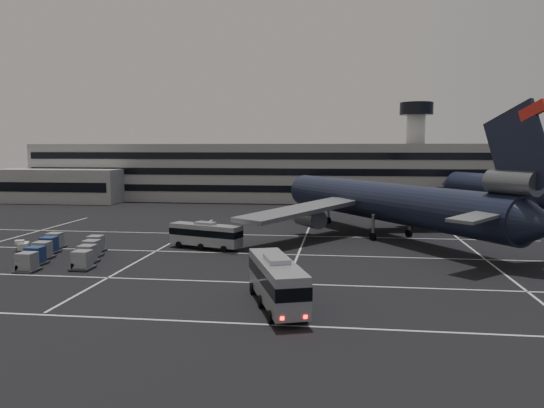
{
  "coord_description": "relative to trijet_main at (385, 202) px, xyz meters",
  "views": [
    {
      "loc": [
        17.1,
        -59.5,
        12.94
      ],
      "look_at": [
        7.32,
        15.36,
        5.0
      ],
      "focal_mm": 35.0,
      "sensor_mm": 36.0,
      "label": 1
    }
  ],
  "objects": [
    {
      "name": "hills",
      "position": [
        -5.56,
        151.4,
        -17.32
      ],
      "size": [
        352.0,
        180.0,
        44.0
      ],
      "color": "#38332B",
      "rests_on": "ground"
    },
    {
      "name": "trijet_main",
      "position": [
        0.0,
        0.0,
        0.0
      ],
      "size": [
        40.97,
        51.23,
        18.08
      ],
      "rotation": [
        0.0,
        0.0,
        0.57
      ],
      "color": "black",
      "rests_on": "ground"
    },
    {
      "name": "lane_markings",
      "position": [
        -22.6,
        -17.88,
        -5.24
      ],
      "size": [
        90.0,
        55.62,
        0.01
      ],
      "color": "silver",
      "rests_on": "ground"
    },
    {
      "name": "terminal",
      "position": [
        -26.5,
        52.54,
        1.68
      ],
      "size": [
        125.0,
        26.0,
        24.0
      ],
      "color": "gray",
      "rests_on": "ground"
    },
    {
      "name": "ground",
      "position": [
        -23.55,
        -18.6,
        -5.25
      ],
      "size": [
        260.0,
        260.0,
        0.0
      ],
      "primitive_type": "plane",
      "color": "black",
      "rests_on": "ground"
    },
    {
      "name": "bus_far",
      "position": [
        -23.71,
        -12.24,
        -3.33
      ],
      "size": [
        10.14,
        5.48,
        3.51
      ],
      "rotation": [
        0.0,
        0.0,
        1.23
      ],
      "color": "#9A9DA2",
      "rests_on": "ground"
    },
    {
      "name": "uld_cluster",
      "position": [
        -38.58,
        -20.81,
        -4.25
      ],
      "size": [
        12.09,
        15.57,
        2.04
      ],
      "rotation": [
        0.0,
        0.0,
        0.31
      ],
      "color": "#2D2D30",
      "rests_on": "ground"
    },
    {
      "name": "tug_b",
      "position": [
        -46.52,
        -16.26,
        -4.64
      ],
      "size": [
        2.05,
        2.45,
        1.36
      ],
      "rotation": [
        0.0,
        0.0,
        0.43
      ],
      "color": "silver",
      "rests_on": "ground"
    },
    {
      "name": "bus_near",
      "position": [
        -11.56,
        -36.06,
        -2.97
      ],
      "size": [
        6.42,
        12.06,
        4.17
      ],
      "rotation": [
        0.0,
        0.0,
        0.33
      ],
      "color": "#9A9DA2",
      "rests_on": "ground"
    }
  ]
}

